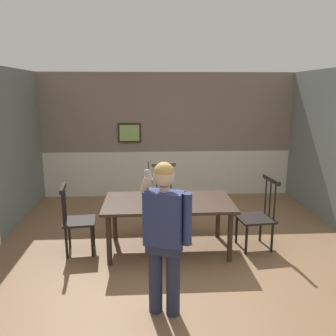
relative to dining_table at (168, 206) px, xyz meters
The scene contains 7 objects.
ground_plane 0.85m from the dining_table, 74.20° to the right, with size 7.15×7.15×0.00m, color #846042.
room_back_partition 2.81m from the dining_table, 87.04° to the left, with size 5.42×0.17×2.62m.
dining_table is the anchor object (origin of this frame).
chair_near_window 1.30m from the dining_table, ahead, with size 0.53×0.53×1.05m.
chair_by_doorway 1.30m from the dining_table, behind, with size 0.47×0.47×0.98m.
chair_at_table_head 0.91m from the dining_table, 90.19° to the left, with size 0.44×0.44×1.07m.
person_figure 1.48m from the dining_table, 94.72° to the right, with size 0.52×0.32×1.60m.
Camera 1 is at (-0.42, -4.14, 2.26)m, focal length 37.14 mm.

